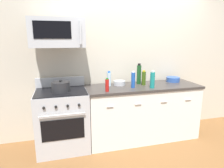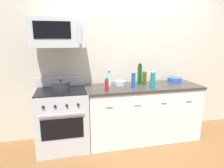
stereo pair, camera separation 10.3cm
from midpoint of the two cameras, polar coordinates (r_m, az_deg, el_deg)
name	(u,v)px [view 1 (the left image)]	position (r m, az deg, el deg)	size (l,w,h in m)	color
ground_plane	(141,137)	(3.58, 7.66, -14.89)	(5.96, 5.96, 0.00)	brown
back_wall	(135,57)	(3.57, 5.78, 7.79)	(4.96, 0.10, 2.70)	beige
counter_unit	(142,112)	(3.39, 7.90, -8.01)	(1.87, 0.66, 0.92)	silver
range_oven	(63,119)	(3.15, -15.05, -9.85)	(0.76, 0.69, 1.07)	#B7BABF
microwave	(57,33)	(2.96, -16.54, 14.04)	(0.74, 0.44, 0.40)	#B7BABF
bottle_hot_sauce_red	(107,85)	(2.85, -2.46, -0.33)	(0.05, 0.05, 0.20)	#B21914
bottle_soda_blue	(133,80)	(3.07, 5.20, 1.21)	(0.06, 0.06, 0.26)	#1E4CA5
bottle_wine_green	(139,74)	(3.34, 6.94, 2.82)	(0.07, 0.07, 0.35)	#19471E
bottle_olive_oil	(144,78)	(3.27, 8.29, 1.71)	(0.07, 0.07, 0.25)	#385114
bottle_sparkling_teal	(152,80)	(3.09, 10.71, 1.21)	(0.07, 0.07, 0.27)	#197F7A
bottle_water_clear	(109,79)	(3.17, -1.81, 1.45)	(0.07, 0.07, 0.24)	silver
bowl_blue_mixing	(173,79)	(3.66, 16.49, 1.34)	(0.23, 0.23, 0.08)	#2D519E
bowl_steel_prep	(119,83)	(3.25, 1.25, 0.37)	(0.19, 0.19, 0.07)	#B2B5BA
stockpot	(61,87)	(2.94, -15.64, -0.76)	(0.26, 0.26, 0.18)	#262628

